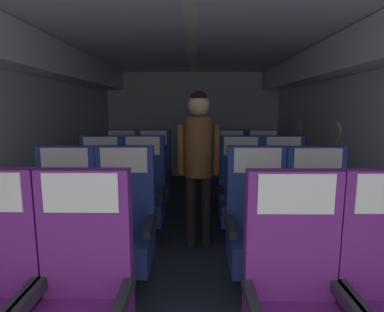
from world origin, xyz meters
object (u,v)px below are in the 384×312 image
seat_b_left_aisle (124,230)px  seat_d_right_aisle (263,178)px  seat_a_right_window (296,310)px  flight_attendant (199,153)px  seat_c_right_window (241,197)px  seat_d_right_window (230,177)px  seat_c_left_aisle (143,197)px  seat_b_left_window (64,231)px  seat_c_right_aisle (284,197)px  seat_a_left_aisle (80,307)px  seat_d_left_aisle (154,178)px  seat_b_right_aisle (318,232)px  seat_d_left_window (122,178)px  seat_b_right_window (258,231)px  seat_c_left_window (100,197)px

seat_b_left_aisle → seat_d_right_aisle: (1.53, 1.89, 0.00)m
seat_a_right_window → flight_attendant: (-0.45, 1.70, 0.52)m
seat_c_right_window → seat_b_left_aisle: bearing=-138.9°
seat_d_right_window → seat_c_left_aisle: bearing=-138.3°
seat_a_right_window → seat_b_left_window: bearing=148.2°
seat_c_right_aisle → seat_d_right_window: same height
seat_b_left_window → seat_c_right_window: size_ratio=1.00×
seat_a_right_window → seat_c_right_aisle: size_ratio=1.00×
seat_d_right_window → seat_b_left_aisle: bearing=-119.2°
seat_a_left_aisle → seat_d_left_aisle: (-0.02, 2.82, 0.00)m
seat_b_right_aisle → seat_c_left_aisle: same height
seat_a_left_aisle → seat_b_right_aisle: (1.53, 0.93, 0.00)m
seat_d_left_window → seat_d_right_aisle: 2.00m
seat_b_right_window → seat_c_left_window: same height
seat_b_left_window → seat_b_right_window: bearing=0.5°
seat_a_right_window → seat_b_left_aisle: 1.43m
seat_b_left_aisle → seat_b_right_window: (1.07, -0.00, 0.00)m
seat_c_right_aisle → seat_d_left_aisle: same height
seat_c_left_window → seat_c_right_window: bearing=0.6°
seat_c_left_aisle → seat_d_right_aisle: same height
seat_d_right_aisle → flight_attendant: (-0.93, -1.15, 0.52)m
seat_b_right_window → seat_d_left_aisle: size_ratio=1.00×
seat_a_right_window → flight_attendant: bearing=104.9°
seat_a_left_aisle → seat_d_left_window: same height
seat_c_right_window → seat_d_right_aisle: bearing=64.2°
seat_d_left_window → seat_d_right_window: (1.52, 0.02, 0.00)m
seat_c_left_window → seat_b_left_aisle: bearing=-63.1°
seat_c_left_aisle → flight_attendant: 0.83m
seat_b_right_window → seat_c_right_window: (0.01, 0.94, 0.00)m
seat_b_left_window → seat_c_right_aisle: size_ratio=1.00×
seat_d_left_aisle → seat_a_left_aisle: bearing=-89.7°
seat_b_left_window → seat_d_left_aisle: size_ratio=1.00×
seat_d_left_window → seat_d_left_aisle: 0.45m
seat_b_right_window → seat_d_right_window: 1.89m
seat_b_right_aisle → seat_c_right_aisle: size_ratio=1.00×
seat_b_left_aisle → seat_b_right_aisle: (1.54, -0.02, 0.00)m
seat_b_right_aisle → seat_b_right_window: (-0.47, 0.02, 0.00)m
seat_a_left_aisle → seat_d_left_window: (-0.47, 2.82, 0.00)m
seat_a_left_aisle → seat_d_right_aisle: size_ratio=1.00×
seat_b_right_aisle → flight_attendant: size_ratio=0.71×
seat_a_left_aisle → seat_d_left_window: 2.86m
flight_attendant → seat_c_left_aisle: bearing=150.7°
seat_b_left_aisle → seat_a_right_window: bearing=-42.3°
seat_b_right_aisle → seat_c_left_aisle: size_ratio=1.00×
seat_d_left_window → seat_d_right_aisle: same height
seat_c_left_window → seat_d_left_aisle: (0.46, 0.95, 0.00)m
seat_a_right_window → seat_d_right_aisle: 2.89m
seat_a_right_window → seat_b_left_window: size_ratio=1.00×
seat_b_right_aisle → seat_c_right_window: same height
seat_b_right_window → seat_c_right_aisle: size_ratio=1.00×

